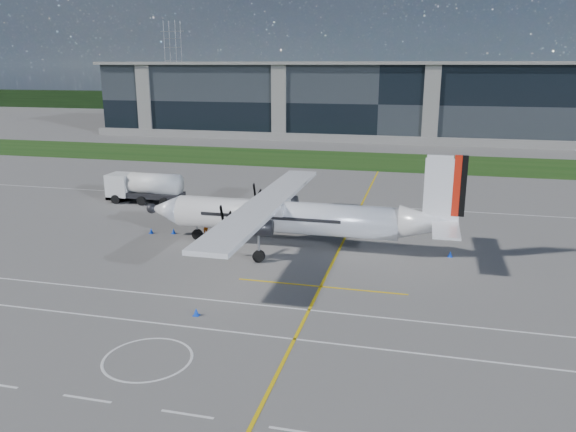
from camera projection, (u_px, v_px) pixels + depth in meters
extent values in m
plane|color=#585653|center=(358.00, 169.00, 82.93)|extent=(400.00, 400.00, 0.00)
cube|color=#173D10|center=(364.00, 161.00, 90.43)|extent=(400.00, 18.00, 0.04)
cube|color=black|center=(382.00, 101.00, 118.47)|extent=(120.00, 20.00, 15.00)
cube|color=black|center=(397.00, 104.00, 175.89)|extent=(400.00, 6.00, 6.00)
cube|color=yellow|center=(351.00, 225.00, 54.12)|extent=(0.20, 70.00, 0.01)
cube|color=white|center=(244.00, 333.00, 32.31)|extent=(90.00, 0.15, 0.01)
imported|color=#F25907|center=(206.00, 224.00, 50.92)|extent=(0.77, 0.92, 1.94)
cone|color=blue|center=(151.00, 231.00, 51.45)|extent=(0.36, 0.36, 0.50)
cone|color=blue|center=(298.00, 203.00, 61.90)|extent=(0.36, 0.36, 0.50)
cone|color=blue|center=(196.00, 312.00, 34.55)|extent=(0.36, 0.36, 0.50)
cone|color=blue|center=(450.00, 254.00, 45.12)|extent=(0.36, 0.36, 0.50)
cone|color=blue|center=(174.00, 231.00, 51.36)|extent=(0.36, 0.36, 0.50)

